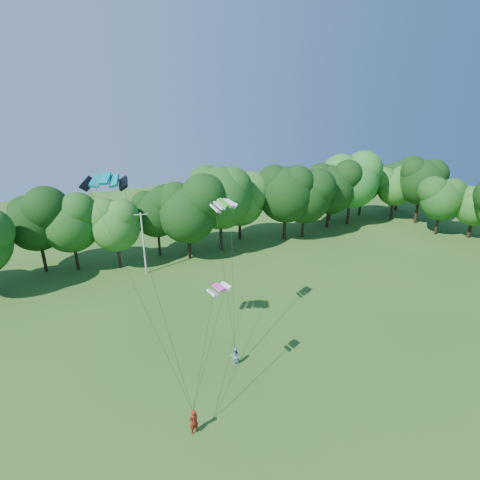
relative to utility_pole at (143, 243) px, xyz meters
name	(u,v)px	position (x,y,z in m)	size (l,w,h in m)	color
ground	(344,459)	(4.61, -31.81, -4.13)	(160.00, 160.00, 0.00)	#245016
utility_pole	(143,243)	(0.00, 0.00, 0.00)	(1.57, 0.51, 8.03)	beige
kite_flyer_left	(194,421)	(-3.02, -25.68, -3.18)	(0.70, 0.46, 1.91)	maroon
kite_flyer_right	(235,356)	(2.51, -20.67, -3.35)	(0.76, 0.59, 1.56)	#9AAED5
kite_teal	(105,178)	(-5.54, -16.86, 11.75)	(3.31, 2.44, 0.69)	#048283
kite_green	(223,203)	(3.67, -16.17, 8.69)	(2.68, 2.00, 0.60)	#38DA20
kite_pink	(219,287)	(0.22, -22.91, 4.78)	(1.90, 1.40, 0.31)	#F544B1
tree_back_center	(187,204)	(6.57, 1.94, 3.65)	(8.57, 8.57, 12.47)	black
tree_back_east	(352,174)	(36.53, 3.60, 4.75)	(9.78, 9.78, 14.22)	#341F14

